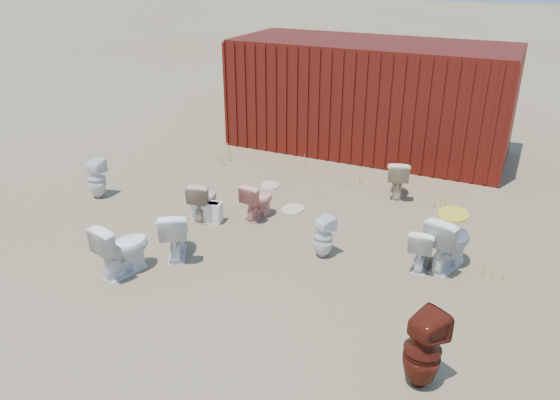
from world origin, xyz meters
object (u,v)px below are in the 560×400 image
at_px(shipping_container, 369,97).
at_px(toilet_back_beige_left, 204,199).
at_px(toilet_front_maroon, 423,350).
at_px(loose_tank, 207,212).
at_px(toilet_back_beige_right, 397,178).
at_px(toilet_back_e, 323,237).
at_px(toilet_front_e, 422,247).
at_px(toilet_front_pink, 258,200).
at_px(toilet_front_c, 123,248).
at_px(toilet_back_yellowlid, 449,241).
at_px(toilet_front_a, 175,233).
at_px(toilet_back_a, 97,179).

bearing_deg(shipping_container, toilet_back_beige_left, -106.26).
bearing_deg(shipping_container, toilet_front_maroon, -68.44).
xyz_separation_m(toilet_front_maroon, loose_tank, (-4.05, 2.27, -0.26)).
bearing_deg(toilet_back_beige_left, toilet_back_beige_right, -150.36).
xyz_separation_m(toilet_back_beige_left, toilet_back_e, (2.29, -0.35, -0.01)).
bearing_deg(toilet_front_maroon, toilet_front_e, -48.38).
bearing_deg(toilet_back_beige_right, shipping_container, -76.48).
relative_size(toilet_front_pink, toilet_front_maroon, 0.74).
relative_size(toilet_front_maroon, toilet_back_beige_right, 1.21).
relative_size(toilet_front_c, toilet_back_yellowlid, 0.95).
height_order(shipping_container, toilet_front_a, shipping_container).
bearing_deg(toilet_back_e, toilet_back_beige_right, -76.60).
height_order(shipping_container, toilet_back_a, shipping_container).
bearing_deg(toilet_back_e, shipping_container, -57.52).
bearing_deg(toilet_front_pink, toilet_front_e, -179.21).
distance_m(toilet_front_pink, toilet_back_beige_left, 0.91).
bearing_deg(toilet_back_yellowlid, shipping_container, -42.18).
height_order(shipping_container, loose_tank, shipping_container).
relative_size(toilet_back_a, toilet_back_beige_right, 1.02).
relative_size(toilet_front_a, toilet_front_maroon, 0.87).
distance_m(toilet_front_a, toilet_back_beige_right, 4.29).
distance_m(toilet_front_pink, toilet_back_e, 1.64).
bearing_deg(toilet_front_pink, toilet_back_e, 162.25).
xyz_separation_m(toilet_back_a, loose_tank, (2.35, 0.02, -0.19)).
bearing_deg(toilet_front_a, loose_tank, -111.42).
xyz_separation_m(toilet_front_e, toilet_back_yellowlid, (0.34, 0.16, 0.09)).
xyz_separation_m(toilet_front_a, toilet_back_beige_right, (2.37, 3.58, -0.02)).
distance_m(toilet_back_beige_left, loose_tank, 0.23).
relative_size(shipping_container, toilet_back_beige_right, 8.42).
relative_size(toilet_front_a, toilet_front_e, 1.18).
xyz_separation_m(toilet_front_pink, toilet_back_yellowlid, (3.18, -0.26, 0.09)).
height_order(toilet_back_beige_right, toilet_back_e, toilet_back_beige_right).
relative_size(toilet_front_c, toilet_back_beige_left, 1.17).
height_order(toilet_front_maroon, loose_tank, toilet_front_maroon).
relative_size(toilet_front_c, toilet_back_beige_right, 1.11).
bearing_deg(toilet_back_beige_right, loose_tank, 27.63).
height_order(toilet_back_beige_left, loose_tank, toilet_back_beige_left).
bearing_deg(shipping_container, toilet_back_beige_right, -60.99).
distance_m(toilet_front_maroon, toilet_back_beige_right, 4.91).
bearing_deg(toilet_back_a, toilet_front_pink, 178.25).
height_order(toilet_back_a, toilet_back_beige_right, toilet_back_a).
height_order(toilet_front_a, toilet_front_e, toilet_front_a).
bearing_deg(shipping_container, toilet_front_a, -99.94).
relative_size(toilet_front_e, toilet_back_beige_right, 0.90).
distance_m(toilet_back_yellowlid, loose_tank, 3.89).
relative_size(shipping_container, toilet_back_beige_left, 8.90).
distance_m(toilet_back_a, toilet_back_yellowlid, 6.23).
bearing_deg(toilet_front_c, toilet_back_beige_right, -108.79).
bearing_deg(shipping_container, toilet_front_pink, -97.27).
xyz_separation_m(toilet_front_maroon, toilet_back_a, (-6.40, 2.25, -0.07)).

